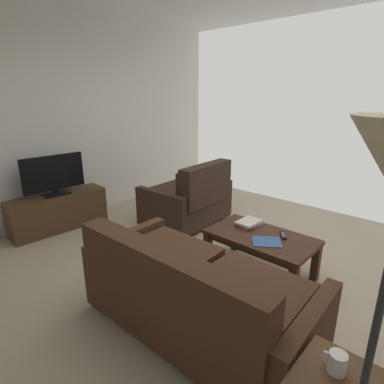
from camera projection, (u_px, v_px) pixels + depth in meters
ground_plane at (240, 280)px, 3.06m from camera, size 5.69×5.06×0.01m
wall_right at (79, 118)px, 4.46m from camera, size 0.12×5.06×2.85m
sofa_main at (192, 293)px, 2.27m from camera, size 1.78×0.93×0.81m
loveseat_near at (189, 199)px, 4.29m from camera, size 0.91×1.15×0.89m
coffee_table at (261, 241)px, 3.08m from camera, size 1.03×0.59×0.42m
tv_stand at (59, 212)px, 4.15m from camera, size 0.41×1.24×0.49m
flat_tv at (54, 175)px, 4.00m from camera, size 0.21×0.79×0.52m
coffee_mug at (337, 363)px, 1.39m from camera, size 0.10×0.08×0.10m
book_stack at (249, 223)px, 3.29m from camera, size 0.25×0.29×0.05m
tv_remote at (283, 235)px, 3.03m from camera, size 0.13×0.16×0.02m
loose_magazine at (267, 242)px, 2.91m from camera, size 0.34×0.34×0.01m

